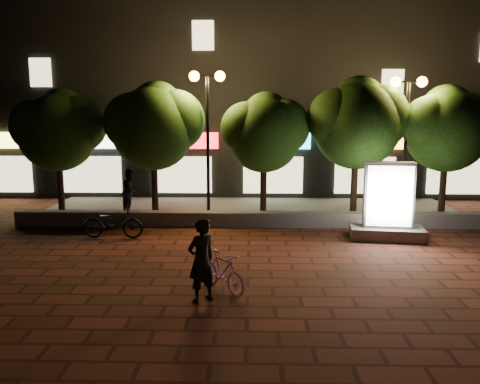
{
  "coord_description": "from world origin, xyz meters",
  "views": [
    {
      "loc": [
        0.09,
        -11.98,
        3.94
      ],
      "look_at": [
        -0.26,
        1.5,
        1.62
      ],
      "focal_mm": 36.02,
      "sensor_mm": 36.0,
      "label": 1
    }
  ],
  "objects_px": {
    "rider": "(201,260)",
    "scooter_parked": "(113,222)",
    "pedestrian": "(131,191)",
    "ad_kiosk": "(388,208)",
    "tree_left": "(155,123)",
    "tree_right": "(358,120)",
    "street_lamp_right": "(407,111)",
    "street_lamp_left": "(207,107)",
    "scooter_pink": "(222,272)",
    "tree_far_right": "(448,126)",
    "tree_mid": "(265,130)",
    "tree_far_left": "(59,127)"
  },
  "relations": [
    {
      "from": "pedestrian",
      "to": "rider",
      "type": "bearing_deg",
      "value": -146.79
    },
    {
      "from": "street_lamp_left",
      "to": "scooter_pink",
      "type": "height_order",
      "value": "street_lamp_left"
    },
    {
      "from": "tree_left",
      "to": "rider",
      "type": "relative_size",
      "value": 2.77
    },
    {
      "from": "tree_mid",
      "to": "street_lamp_left",
      "type": "height_order",
      "value": "street_lamp_left"
    },
    {
      "from": "tree_far_left",
      "to": "tree_mid",
      "type": "relative_size",
      "value": 1.03
    },
    {
      "from": "pedestrian",
      "to": "street_lamp_left",
      "type": "bearing_deg",
      "value": -87.65
    },
    {
      "from": "tree_mid",
      "to": "tree_far_right",
      "type": "relative_size",
      "value": 0.95
    },
    {
      "from": "street_lamp_left",
      "to": "scooter_pink",
      "type": "distance_m",
      "value": 8.05
    },
    {
      "from": "scooter_parked",
      "to": "pedestrian",
      "type": "xyz_separation_m",
      "value": [
        -0.23,
        3.2,
        0.44
      ]
    },
    {
      "from": "tree_left",
      "to": "tree_right",
      "type": "xyz_separation_m",
      "value": [
        7.3,
        0.0,
        0.12
      ]
    },
    {
      "from": "street_lamp_left",
      "to": "tree_left",
      "type": "bearing_deg",
      "value": 172.3
    },
    {
      "from": "rider",
      "to": "tree_mid",
      "type": "bearing_deg",
      "value": -140.99
    },
    {
      "from": "tree_far_left",
      "to": "rider",
      "type": "bearing_deg",
      "value": -53.01
    },
    {
      "from": "tree_left",
      "to": "scooter_pink",
      "type": "height_order",
      "value": "tree_left"
    },
    {
      "from": "tree_far_right",
      "to": "pedestrian",
      "type": "relative_size",
      "value": 2.79
    },
    {
      "from": "tree_far_right",
      "to": "street_lamp_right",
      "type": "height_order",
      "value": "street_lamp_right"
    },
    {
      "from": "tree_left",
      "to": "street_lamp_left",
      "type": "bearing_deg",
      "value": -7.7
    },
    {
      "from": "tree_far_right",
      "to": "ad_kiosk",
      "type": "bearing_deg",
      "value": -133.86
    },
    {
      "from": "ad_kiosk",
      "to": "scooter_parked",
      "type": "height_order",
      "value": "ad_kiosk"
    },
    {
      "from": "tree_left",
      "to": "tree_far_right",
      "type": "relative_size",
      "value": 1.03
    },
    {
      "from": "street_lamp_right",
      "to": "rider",
      "type": "bearing_deg",
      "value": -129.93
    },
    {
      "from": "tree_right",
      "to": "tree_far_left",
      "type": "bearing_deg",
      "value": -180.0
    },
    {
      "from": "tree_far_left",
      "to": "tree_far_right",
      "type": "relative_size",
      "value": 0.97
    },
    {
      "from": "scooter_parked",
      "to": "tree_far_right",
      "type": "bearing_deg",
      "value": -73.24
    },
    {
      "from": "scooter_parked",
      "to": "pedestrian",
      "type": "bearing_deg",
      "value": 5.56
    },
    {
      "from": "ad_kiosk",
      "to": "street_lamp_left",
      "type": "bearing_deg",
      "value": 155.17
    },
    {
      "from": "tree_far_left",
      "to": "rider",
      "type": "distance_m",
      "value": 10.26
    },
    {
      "from": "tree_right",
      "to": "scooter_parked",
      "type": "xyz_separation_m",
      "value": [
        -8.07,
        -3.08,
        -3.07
      ]
    },
    {
      "from": "tree_far_left",
      "to": "street_lamp_left",
      "type": "height_order",
      "value": "street_lamp_left"
    },
    {
      "from": "rider",
      "to": "street_lamp_right",
      "type": "bearing_deg",
      "value": -170.27
    },
    {
      "from": "ad_kiosk",
      "to": "pedestrian",
      "type": "xyz_separation_m",
      "value": [
        -8.68,
        3.05,
        -0.03
      ]
    },
    {
      "from": "rider",
      "to": "scooter_parked",
      "type": "height_order",
      "value": "rider"
    },
    {
      "from": "ad_kiosk",
      "to": "scooter_parked",
      "type": "bearing_deg",
      "value": -178.95
    },
    {
      "from": "scooter_pink",
      "to": "street_lamp_left",
      "type": "bearing_deg",
      "value": 56.79
    },
    {
      "from": "street_lamp_left",
      "to": "rider",
      "type": "bearing_deg",
      "value": -85.9
    },
    {
      "from": "street_lamp_right",
      "to": "scooter_parked",
      "type": "bearing_deg",
      "value": -163.84
    },
    {
      "from": "tree_left",
      "to": "tree_far_right",
      "type": "bearing_deg",
      "value": -0.0
    },
    {
      "from": "tree_left",
      "to": "scooter_pink",
      "type": "relative_size",
      "value": 3.31
    },
    {
      "from": "tree_far_left",
      "to": "tree_right",
      "type": "distance_m",
      "value": 10.81
    },
    {
      "from": "street_lamp_left",
      "to": "rider",
      "type": "xyz_separation_m",
      "value": [
        0.55,
        -7.7,
        -3.15
      ]
    },
    {
      "from": "tree_right",
      "to": "street_lamp_right",
      "type": "distance_m",
      "value": 1.7
    },
    {
      "from": "tree_mid",
      "to": "ad_kiosk",
      "type": "bearing_deg",
      "value": -38.33
    },
    {
      "from": "tree_far_right",
      "to": "tree_left",
      "type": "bearing_deg",
      "value": 180.0
    },
    {
      "from": "street_lamp_right",
      "to": "scooter_pink",
      "type": "distance_m",
      "value": 9.98
    },
    {
      "from": "tree_mid",
      "to": "tree_right",
      "type": "bearing_deg",
      "value": 0.0
    },
    {
      "from": "tree_far_right",
      "to": "rider",
      "type": "height_order",
      "value": "tree_far_right"
    },
    {
      "from": "tree_left",
      "to": "street_lamp_right",
      "type": "relative_size",
      "value": 0.98
    },
    {
      "from": "tree_far_right",
      "to": "ad_kiosk",
      "type": "xyz_separation_m",
      "value": [
        -2.81,
        -2.92,
        -2.41
      ]
    },
    {
      "from": "tree_far_right",
      "to": "scooter_parked",
      "type": "height_order",
      "value": "tree_far_right"
    },
    {
      "from": "tree_far_left",
      "to": "ad_kiosk",
      "type": "relative_size",
      "value": 1.95
    }
  ]
}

